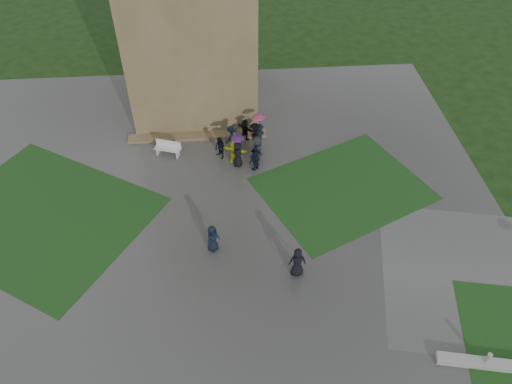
{
  "coord_description": "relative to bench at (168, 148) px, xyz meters",
  "views": [
    {
      "loc": [
        1.81,
        -15.84,
        19.92
      ],
      "look_at": [
        3.32,
        3.86,
        1.2
      ],
      "focal_mm": 35.0,
      "sensor_mm": 36.0,
      "label": 1
    }
  ],
  "objects": [
    {
      "name": "ground",
      "position": [
        1.8,
        -8.99,
        -0.51
      ],
      "size": [
        120.0,
        120.0,
        0.0
      ],
      "primitive_type": "plane",
      "color": "black"
    },
    {
      "name": "plaza",
      "position": [
        1.8,
        -6.99,
        -0.5
      ],
      "size": [
        34.0,
        34.0,
        0.02
      ],
      "primitive_type": "cube",
      "color": "#383835",
      "rests_on": "ground"
    },
    {
      "name": "lawn_inset_left",
      "position": [
        -6.7,
        -4.99,
        -0.49
      ],
      "size": [
        14.1,
        13.46,
        0.01
      ],
      "primitive_type": "cube",
      "rotation": [
        0.0,
        0.0,
        -0.56
      ],
      "color": "#143613",
      "rests_on": "plaza"
    },
    {
      "name": "lawn_inset_right",
      "position": [
        10.3,
        -3.99,
        -0.49
      ],
      "size": [
        11.12,
        10.15,
        0.01
      ],
      "primitive_type": "cube",
      "rotation": [
        0.0,
        0.0,
        0.44
      ],
      "color": "#143613",
      "rests_on": "plaza"
    },
    {
      "name": "tower_plinth",
      "position": [
        1.8,
        1.61,
        -0.38
      ],
      "size": [
        9.0,
        0.8,
        0.22
      ],
      "primitive_type": "cube",
      "color": "brown",
      "rests_on": "plaza"
    },
    {
      "name": "bench",
      "position": [
        0.0,
        0.0,
        0.0
      ],
      "size": [
        1.72,
        1.02,
        0.95
      ],
      "rotation": [
        0.0,
        0.0,
        -0.33
      ],
      "color": "silver",
      "rests_on": "plaza"
    },
    {
      "name": "visitor_cluster",
      "position": [
        4.89,
        -0.5,
        0.47
      ],
      "size": [
        3.42,
        4.28,
        2.41
      ],
      "color": "black",
      "rests_on": "plaza"
    },
    {
      "name": "pedestrian_mid",
      "position": [
        2.7,
        -7.99,
        0.33
      ],
      "size": [
        0.95,
        0.95,
        1.63
      ],
      "primitive_type": "imported",
      "rotation": [
        0.0,
        0.0,
        0.8
      ],
      "color": "black",
      "rests_on": "plaza"
    },
    {
      "name": "pedestrian_near",
      "position": [
        6.77,
        -9.86,
        0.37
      ],
      "size": [
        0.86,
        0.6,
        1.73
      ],
      "primitive_type": "imported",
      "rotation": [
        0.0,
        0.0,
        3.12
      ],
      "color": "black",
      "rests_on": "plaza"
    }
  ]
}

